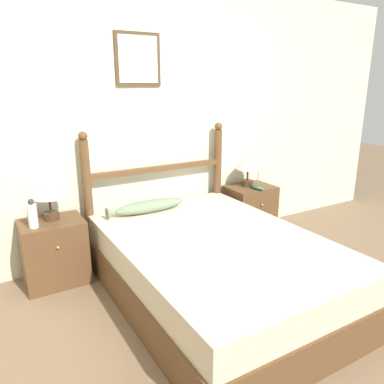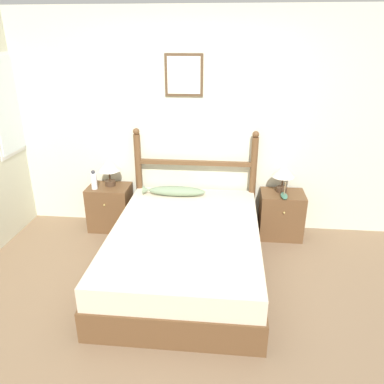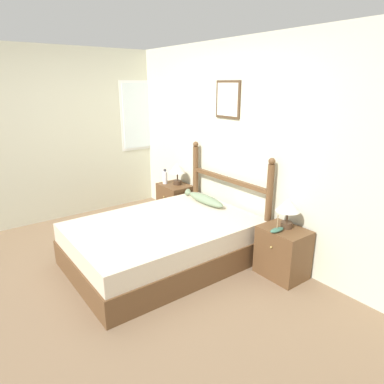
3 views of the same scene
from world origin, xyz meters
name	(u,v)px [view 1 (image 1 of 3)]	position (x,y,z in m)	size (l,w,h in m)	color
ground_plane	(261,341)	(0.00, 0.00, 0.00)	(16.00, 16.00, 0.00)	#7A6047
wall_back	(147,122)	(0.00, 1.73, 1.28)	(6.40, 0.08, 2.55)	beige
bed	(216,268)	(0.05, 0.61, 0.25)	(1.46, 2.09, 0.50)	brown
headboard	(159,186)	(0.05, 1.61, 0.67)	(1.46, 0.08, 1.25)	brown
nightstand_left	(54,252)	(-0.99, 1.48, 0.28)	(0.50, 0.40, 0.55)	brown
nightstand_right	(250,210)	(1.09, 1.48, 0.28)	(0.50, 0.40, 0.55)	brown
table_lamp_left	(48,192)	(-0.98, 1.52, 0.79)	(0.26, 0.26, 0.33)	#422D1E
table_lamp_right	(248,164)	(1.07, 1.52, 0.79)	(0.26, 0.26, 0.33)	#422D1E
bottle	(33,215)	(-1.14, 1.40, 0.66)	(0.07, 0.07, 0.24)	white
model_boat	(258,187)	(1.08, 1.36, 0.57)	(0.08, 0.19, 0.19)	#386651
fish_pillow	(148,207)	(-0.17, 1.40, 0.56)	(0.74, 0.15, 0.11)	gray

